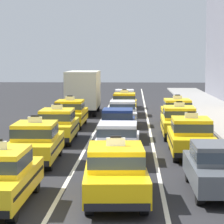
# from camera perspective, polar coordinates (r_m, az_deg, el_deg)

# --- Properties ---
(ground_plane) EXTENTS (160.00, 160.00, 0.00)m
(ground_plane) POSITION_cam_1_polar(r_m,az_deg,el_deg) (13.82, -0.60, -11.89)
(ground_plane) COLOR #232326
(lane_stripe_left_center) EXTENTS (0.14, 80.00, 0.01)m
(lane_stripe_left_center) POSITION_cam_1_polar(r_m,az_deg,el_deg) (33.49, -1.46, -1.38)
(lane_stripe_left_center) COLOR silver
(lane_stripe_left_center) RESTS_ON ground
(lane_stripe_center_right) EXTENTS (0.14, 80.00, 0.01)m
(lane_stripe_center_right) POSITION_cam_1_polar(r_m,az_deg,el_deg) (33.42, 4.02, -1.41)
(lane_stripe_center_right) COLOR silver
(lane_stripe_center_right) RESTS_ON ground
(taxi_left_second) EXTENTS (1.92, 4.60, 1.96)m
(taxi_left_second) POSITION_cam_1_polar(r_m,az_deg,el_deg) (21.32, -8.32, -3.21)
(taxi_left_second) COLOR black
(taxi_left_second) RESTS_ON ground
(taxi_left_third) EXTENTS (1.88, 4.58, 1.96)m
(taxi_left_third) POSITION_cam_1_polar(r_m,az_deg,el_deg) (26.71, -5.98, -1.36)
(taxi_left_third) COLOR black
(taxi_left_third) RESTS_ON ground
(taxi_left_fourth) EXTENTS (1.82, 4.56, 1.96)m
(taxi_left_fourth) POSITION_cam_1_polar(r_m,az_deg,el_deg) (32.40, -4.57, -0.08)
(taxi_left_fourth) COLOR black
(taxi_left_fourth) RESTS_ON ground
(box_truck_left_fifth) EXTENTS (2.33, 6.97, 3.27)m
(box_truck_left_fifth) POSITION_cam_1_polar(r_m,az_deg,el_deg) (40.25, -3.05, 2.36)
(box_truck_left_fifth) COLOR black
(box_truck_left_fifth) RESTS_ON ground
(taxi_center_nearest) EXTENTS (2.05, 4.65, 1.96)m
(taxi_center_nearest) POSITION_cam_1_polar(r_m,az_deg,el_deg) (15.61, 0.40, -6.48)
(taxi_center_nearest) COLOR black
(taxi_center_nearest) RESTS_ON ground
(sedan_center_second) EXTENTS (1.80, 4.32, 1.58)m
(sedan_center_second) POSITION_cam_1_polar(r_m,az_deg,el_deg) (21.56, 0.62, -3.13)
(sedan_center_second) COLOR black
(sedan_center_second) RESTS_ON ground
(sedan_center_third) EXTENTS (1.77, 4.31, 1.58)m
(sedan_center_third) POSITION_cam_1_polar(r_m,az_deg,el_deg) (27.54, 0.64, -1.17)
(sedan_center_third) COLOR black
(sedan_center_third) RESTS_ON ground
(sedan_center_fourth) EXTENTS (1.82, 4.33, 1.58)m
(sedan_center_fourth) POSITION_cam_1_polar(r_m,az_deg,el_deg) (32.92, 1.16, -0.03)
(sedan_center_fourth) COLOR black
(sedan_center_fourth) RESTS_ON ground
(taxi_center_fifth) EXTENTS (1.85, 4.57, 1.96)m
(taxi_center_fifth) POSITION_cam_1_polar(r_m,az_deg,el_deg) (38.97, 1.36, 0.93)
(taxi_center_fifth) COLOR black
(taxi_center_fifth) RESTS_ON ground
(sedan_center_sixth) EXTENTS (1.87, 4.35, 1.58)m
(sedan_center_sixth) POSITION_cam_1_polar(r_m,az_deg,el_deg) (44.71, 1.37, 1.52)
(sedan_center_sixth) COLOR black
(sedan_center_sixth) RESTS_ON ground
(sedan_right_nearest) EXTENTS (1.79, 4.31, 1.58)m
(sedan_right_nearest) POSITION_cam_1_polar(r_m,az_deg,el_deg) (16.80, 11.46, -5.82)
(sedan_right_nearest) COLOR black
(sedan_right_nearest) RESTS_ON ground
(taxi_right_second) EXTENTS (1.86, 4.57, 1.96)m
(taxi_right_second) POSITION_cam_1_polar(r_m,az_deg,el_deg) (22.91, 8.59, -2.59)
(taxi_right_second) COLOR black
(taxi_right_second) RESTS_ON ground
(taxi_right_third) EXTENTS (1.87, 4.58, 1.96)m
(taxi_right_third) POSITION_cam_1_polar(r_m,az_deg,el_deg) (28.23, 7.31, -0.99)
(taxi_right_third) COLOR black
(taxi_right_third) RESTS_ON ground
(taxi_right_fourth) EXTENTS (1.86, 4.58, 1.96)m
(taxi_right_fourth) POSITION_cam_1_polar(r_m,az_deg,el_deg) (33.38, 7.12, 0.06)
(taxi_right_fourth) COLOR black
(taxi_right_fourth) RESTS_ON ground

